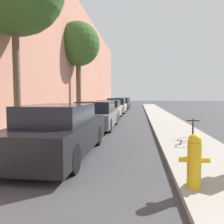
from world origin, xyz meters
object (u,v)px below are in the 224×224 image
object	(u,v)px
fire_hydrant	(194,160)
bicycle	(193,130)
parked_car_black	(61,131)
parked_car_champagne	(109,109)
parked_car_teal	(124,102)
parked_car_silver	(117,106)
parked_car_maroon	(122,104)
parked_car_grey	(97,115)
street_tree_far	(78,45)

from	to	relation	value
fire_hydrant	bicycle	distance (m)	4.18
parked_car_black	parked_car_champagne	size ratio (longest dim) A/B	1.05
parked_car_black	parked_car_teal	world-z (taller)	parked_car_black
parked_car_black	parked_car_silver	world-z (taller)	parked_car_silver
parked_car_champagne	parked_car_maroon	world-z (taller)	parked_car_maroon
parked_car_grey	parked_car_maroon	bearing A→B (deg)	89.69
parked_car_champagne	parked_car_silver	world-z (taller)	parked_car_silver
fire_hydrant	parked_car_silver	bearing A→B (deg)	99.75
parked_car_silver	parked_car_maroon	distance (m)	5.79
parked_car_black	bicycle	world-z (taller)	parked_car_black
parked_car_silver	parked_car_teal	size ratio (longest dim) A/B	1.14
parked_car_black	fire_hydrant	xyz separation A→B (m)	(3.05, -2.11, -0.09)
parked_car_grey	bicycle	world-z (taller)	parked_car_grey
parked_car_maroon	bicycle	world-z (taller)	parked_car_maroon
parked_car_champagne	parked_car_teal	bearing A→B (deg)	90.12
fire_hydrant	bicycle	bearing A→B (deg)	77.45
parked_car_champagne	parked_car_silver	size ratio (longest dim) A/B	0.97
parked_car_maroon	parked_car_champagne	bearing A→B (deg)	-90.62
parked_car_teal	parked_car_silver	bearing A→B (deg)	-89.62
parked_car_maroon	bicycle	size ratio (longest dim) A/B	2.48
parked_car_grey	parked_car_silver	distance (m)	10.24
parked_car_black	street_tree_far	bearing A→B (deg)	102.63
bicycle	parked_car_champagne	bearing A→B (deg)	127.90
parked_car_black	parked_car_silver	bearing A→B (deg)	89.98
parked_car_grey	parked_car_champagne	size ratio (longest dim) A/B	1.03
parked_car_black	parked_car_maroon	size ratio (longest dim) A/B	1.08
parked_car_champagne	street_tree_far	distance (m)	5.40
parked_car_black	street_tree_far	xyz separation A→B (m)	(-2.44, 10.89, 4.78)
parked_car_champagne	parked_car_grey	bearing A→B (deg)	-89.63
parked_car_teal	parked_car_maroon	bearing A→B (deg)	-88.48
parked_car_maroon	street_tree_far	distance (m)	11.80
parked_car_silver	bicycle	xyz separation A→B (m)	(3.95, -13.62, -0.18)
parked_car_champagne	street_tree_far	size ratio (longest dim) A/B	0.62
fire_hydrant	parked_car_champagne	bearing A→B (deg)	103.79
parked_car_teal	parked_car_grey	bearing A→B (deg)	-89.82
parked_car_silver	fire_hydrant	bearing A→B (deg)	-80.25
parked_car_maroon	fire_hydrant	bearing A→B (deg)	-82.80
parked_car_teal	fire_hydrant	distance (m)	29.40
parked_car_grey	bicycle	xyz separation A→B (m)	(3.96, -3.38, -0.17)
parked_car_grey	parked_car_teal	bearing A→B (deg)	90.18
parked_car_grey	street_tree_far	world-z (taller)	street_tree_far
parked_car_teal	fire_hydrant	xyz separation A→B (m)	(3.12, -29.24, -0.06)
parked_car_black	street_tree_far	size ratio (longest dim) A/B	0.65
parked_car_silver	parked_car_maroon	bearing A→B (deg)	89.25
fire_hydrant	parked_car_maroon	bearing A→B (deg)	97.20
bicycle	parked_car_maroon	bearing A→B (deg)	113.99
parked_car_champagne	parked_car_silver	xyz separation A→B (m)	(0.04, 5.13, 0.03)
parked_car_silver	bicycle	world-z (taller)	parked_car_silver
parked_car_champagne	fire_hydrant	size ratio (longest dim) A/B	4.83
parked_car_teal	bicycle	world-z (taller)	parked_car_teal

